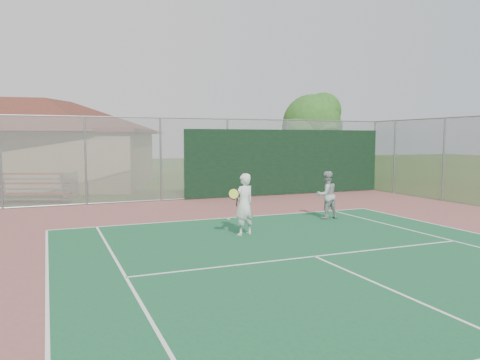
% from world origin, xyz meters
% --- Properties ---
extents(back_fence, '(20.08, 0.11, 3.53)m').
position_xyz_m(back_fence, '(2.11, 16.98, 1.67)').
color(back_fence, gray).
rests_on(back_fence, ground).
extents(side_fence_right, '(0.08, 9.00, 3.50)m').
position_xyz_m(side_fence_right, '(10.00, 12.50, 1.75)').
color(side_fence_right, gray).
rests_on(side_fence_right, ground).
extents(clubhouse, '(15.29, 12.60, 5.67)m').
position_xyz_m(clubhouse, '(-6.09, 25.75, 2.88)').
color(clubhouse, tan).
rests_on(clubhouse, ground).
extents(bleachers, '(3.74, 2.89, 1.17)m').
position_xyz_m(bleachers, '(-6.02, 19.16, 0.62)').
color(bleachers, '#A24125').
rests_on(bleachers, ground).
extents(tree, '(3.63, 3.44, 5.06)m').
position_xyz_m(tree, '(7.66, 19.11, 3.33)').
color(tree, '#371F14').
rests_on(tree, ground).
extents(player_white_front, '(0.94, 0.71, 1.68)m').
position_xyz_m(player_white_front, '(-0.54, 9.13, 0.84)').
color(player_white_front, white).
rests_on(player_white_front, ground).
extents(player_grey_back, '(0.76, 0.60, 1.55)m').
position_xyz_m(player_grey_back, '(2.99, 10.55, 0.78)').
color(player_grey_back, '#A8AAAD').
rests_on(player_grey_back, ground).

